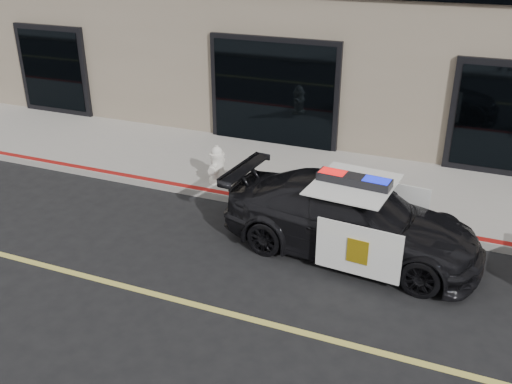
% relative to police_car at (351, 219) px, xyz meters
% --- Properties ---
extents(ground, '(120.00, 120.00, 0.00)m').
position_rel_police_car_xyz_m(ground, '(-2.18, -2.47, -0.67)').
color(ground, black).
rests_on(ground, ground).
extents(sidewalk_n, '(60.00, 3.50, 0.15)m').
position_rel_police_car_xyz_m(sidewalk_n, '(-2.18, 2.78, -0.59)').
color(sidewalk_n, gray).
rests_on(sidewalk_n, ground).
extents(police_car, '(2.63, 4.87, 1.49)m').
position_rel_police_car_xyz_m(police_car, '(0.00, 0.00, 0.00)').
color(police_car, black).
rests_on(police_car, ground).
extents(fire_hydrant, '(0.39, 0.54, 0.85)m').
position_rel_police_car_xyz_m(fire_hydrant, '(-3.38, 1.57, -0.12)').
color(fire_hydrant, white).
rests_on(fire_hydrant, sidewalk_n).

